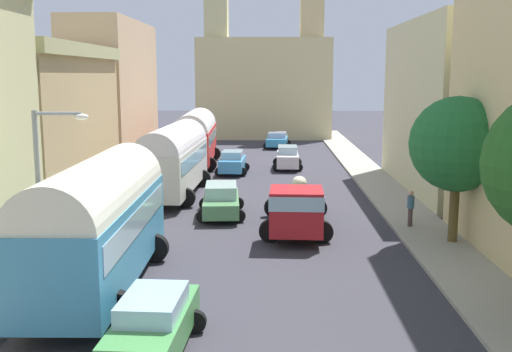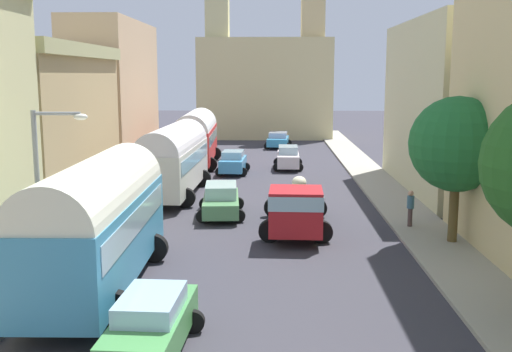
% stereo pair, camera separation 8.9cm
% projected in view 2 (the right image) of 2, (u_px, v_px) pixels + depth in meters
% --- Properties ---
extents(ground_plane, '(154.00, 154.00, 0.00)m').
position_uv_depth(ground_plane, '(259.00, 185.00, 36.84)').
color(ground_plane, '#37353D').
extents(sidewalk_left, '(2.50, 70.00, 0.14)m').
position_uv_depth(sidewalk_left, '(141.00, 183.00, 37.02)').
color(sidewalk_left, gray).
rests_on(sidewalk_left, ground).
extents(sidewalk_right, '(2.50, 70.00, 0.14)m').
position_uv_depth(sidewalk_right, '(379.00, 184.00, 36.63)').
color(sidewalk_right, '#A29C8B').
rests_on(sidewalk_right, ground).
extents(building_left_2, '(5.70, 12.14, 8.13)m').
position_uv_depth(building_left_2, '(37.00, 125.00, 30.64)').
color(building_left_2, tan).
rests_on(building_left_2, ground).
extents(building_left_3, '(4.03, 12.26, 10.31)m').
position_uv_depth(building_left_3, '(114.00, 95.00, 43.16)').
color(building_left_3, tan).
rests_on(building_left_3, ground).
extents(building_right_2, '(5.21, 14.28, 9.65)m').
position_uv_depth(building_right_2, '(454.00, 107.00, 34.43)').
color(building_right_2, beige).
rests_on(building_right_2, ground).
extents(distant_church, '(13.87, 6.96, 18.85)m').
position_uv_depth(distant_church, '(265.00, 81.00, 63.91)').
color(distant_church, '#D1C289').
rests_on(distant_church, ground).
extents(parked_bus_0, '(3.43, 9.24, 4.10)m').
position_uv_depth(parked_bus_0, '(97.00, 219.00, 18.53)').
color(parked_bus_0, teal).
rests_on(parked_bus_0, ground).
extents(parked_bus_1, '(3.44, 9.60, 3.93)m').
position_uv_depth(parked_bus_1, '(174.00, 157.00, 33.14)').
color(parked_bus_1, beige).
rests_on(parked_bus_1, ground).
extents(parked_bus_2, '(3.56, 9.49, 4.00)m').
position_uv_depth(parked_bus_2, '(196.00, 136.00, 44.33)').
color(parked_bus_2, red).
rests_on(parked_bus_2, ground).
extents(cargo_truck_0, '(3.11, 7.40, 2.20)m').
position_uv_depth(cargo_truck_0, '(296.00, 206.00, 25.38)').
color(cargo_truck_0, '#AF1A20').
rests_on(cargo_truck_0, ground).
extents(car_0, '(2.14, 4.08, 1.63)m').
position_uv_depth(car_0, '(288.00, 157.00, 42.96)').
color(car_0, silver).
rests_on(car_0, ground).
extents(car_1, '(2.59, 4.48, 1.42)m').
position_uv_depth(car_1, '(278.00, 140.00, 55.54)').
color(car_1, '#3692C4').
rests_on(car_1, ground).
extents(car_2, '(2.26, 4.15, 1.49)m').
position_uv_depth(car_2, '(152.00, 324.00, 14.43)').
color(car_2, '#458D49').
rests_on(car_2, ground).
extents(car_3, '(2.42, 4.50, 1.53)m').
position_uv_depth(car_3, '(221.00, 200.00, 28.65)').
color(car_3, '#548C55').
rests_on(car_3, ground).
extents(car_4, '(2.23, 3.70, 1.56)m').
position_uv_depth(car_4, '(233.00, 162.00, 40.83)').
color(car_4, '#4396CC').
rests_on(car_4, ground).
extents(pedestrian_0, '(0.39, 0.39, 1.71)m').
position_uv_depth(pedestrian_0, '(410.00, 207.00, 26.08)').
color(pedestrian_0, '#503C3C').
rests_on(pedestrian_0, ground).
extents(streetlamp_near, '(1.75, 0.28, 5.55)m').
position_uv_depth(streetlamp_near, '(46.00, 180.00, 18.81)').
color(streetlamp_near, gray).
rests_on(streetlamp_near, ground).
extents(roadside_tree_1, '(3.68, 3.68, 5.83)m').
position_uv_depth(roadside_tree_1, '(457.00, 145.00, 23.23)').
color(roadside_tree_1, brown).
rests_on(roadside_tree_1, ground).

